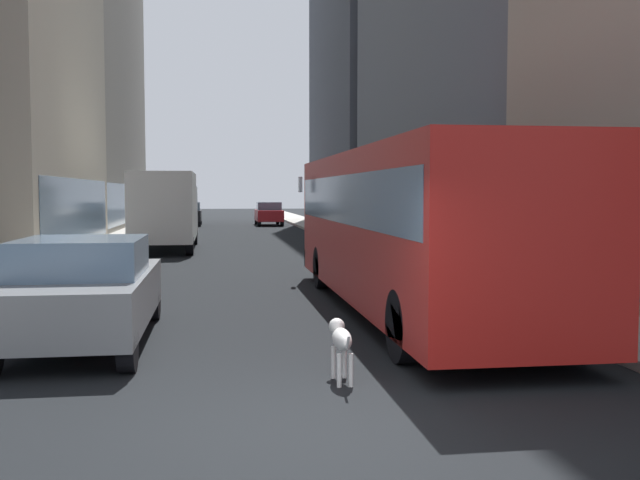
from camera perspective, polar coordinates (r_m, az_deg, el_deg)
name	(u,v)px	position (r m, az deg, el deg)	size (l,w,h in m)	color
ground_plane	(231,232)	(41.82, -7.02, 0.59)	(120.00, 120.00, 0.00)	black
sidewalk_left	(129,232)	(42.09, -14.80, 0.62)	(2.40, 110.00, 0.15)	#ADA89E
sidewalk_right	(329,230)	(42.31, 0.72, 0.76)	(2.40, 110.00, 0.15)	#ADA89E
transit_bus	(406,220)	(14.04, 6.79, 1.61)	(2.78, 11.53, 3.05)	red
car_red_coupe	(269,214)	(50.49, -4.05, 2.09)	(1.75, 4.35, 1.62)	red
car_grey_wagon	(85,290)	(11.55, -17.99, -3.75)	(1.90, 4.71, 1.62)	slate
car_black_suv	(187,214)	(50.64, -10.40, 2.04)	(1.93, 3.99, 1.62)	black
box_truck	(166,208)	(29.52, -12.01, 2.46)	(2.30, 7.50, 3.05)	silver
dalmatian_dog	(341,340)	(8.90, 1.66, -7.82)	(0.22, 0.96, 0.72)	white
pedestrian_with_handbag	(495,250)	(16.60, 13.58, -0.79)	(0.45, 0.34, 1.69)	#1E1E2D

